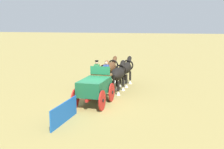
# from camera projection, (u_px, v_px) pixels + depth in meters

# --- Properties ---
(ground_plane) EXTENTS (220.00, 220.00, 0.00)m
(ground_plane) POSITION_uv_depth(u_px,v_px,m) (94.00, 105.00, 19.06)
(ground_plane) COLOR #9E8C4C
(show_wagon) EXTENTS (5.68, 2.06, 2.67)m
(show_wagon) POSITION_uv_depth(u_px,v_px,m) (95.00, 86.00, 19.02)
(show_wagon) COLOR #195B38
(show_wagon) RESTS_ON ground
(draft_horse_rear_near) EXTENTS (3.11, 1.04, 2.21)m
(draft_horse_rear_near) POSITION_uv_depth(u_px,v_px,m) (102.00, 74.00, 22.48)
(draft_horse_rear_near) COLOR brown
(draft_horse_rear_near) RESTS_ON ground
(draft_horse_rear_off) EXTENTS (3.20, 1.06, 2.26)m
(draft_horse_rear_off) POSITION_uv_depth(u_px,v_px,m) (118.00, 74.00, 22.13)
(draft_horse_rear_off) COLOR black
(draft_horse_rear_off) RESTS_ON ground
(draft_horse_lead_near) EXTENTS (2.98, 1.04, 2.26)m
(draft_horse_lead_near) POSITION_uv_depth(u_px,v_px,m) (111.00, 68.00, 24.93)
(draft_horse_lead_near) COLOR brown
(draft_horse_lead_near) RESTS_ON ground
(draft_horse_lead_off) EXTENTS (3.17, 1.08, 2.29)m
(draft_horse_lead_off) POSITION_uv_depth(u_px,v_px,m) (126.00, 68.00, 24.58)
(draft_horse_lead_off) COLOR black
(draft_horse_lead_off) RESTS_ON ground
(sponsor_banner) EXTENTS (3.20, 0.27, 1.10)m
(sponsor_banner) POSITION_uv_depth(u_px,v_px,m) (64.00, 112.00, 15.63)
(sponsor_banner) COLOR #1959B2
(sponsor_banner) RESTS_ON ground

